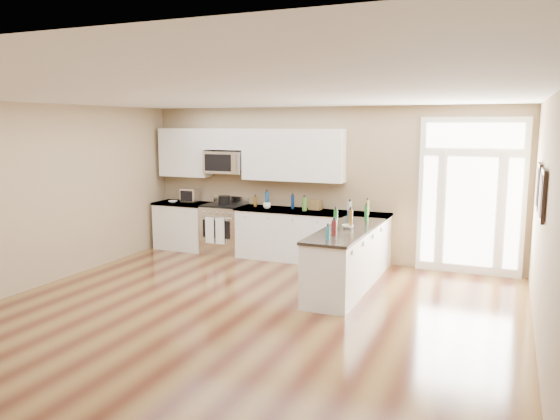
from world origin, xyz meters
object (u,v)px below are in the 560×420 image
at_px(peninsula_cabinet, 346,262).
at_px(stockpot, 224,200).
at_px(toaster_oven, 190,195).
at_px(kitchen_range, 224,228).

relative_size(peninsula_cabinet, stockpot, 9.90).
xyz_separation_m(peninsula_cabinet, stockpot, (-2.87, 1.48, 0.61)).
distance_m(stockpot, toaster_oven, 0.83).
bearing_deg(toaster_oven, stockpot, -9.35).
relative_size(peninsula_cabinet, toaster_oven, 7.27).
height_order(kitchen_range, toaster_oven, toaster_oven).
relative_size(kitchen_range, toaster_oven, 3.38).
relative_size(kitchen_range, stockpot, 4.61).
height_order(stockpot, toaster_oven, toaster_oven).
relative_size(stockpot, toaster_oven, 0.73).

